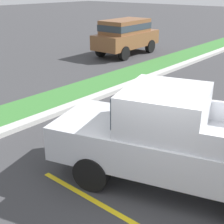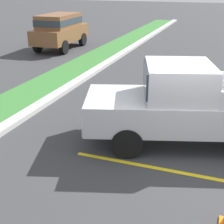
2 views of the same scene
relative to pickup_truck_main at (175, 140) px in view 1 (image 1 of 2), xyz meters
name	(u,v)px [view 1 (image 1 of 2)]	position (x,y,z in m)	size (l,w,h in m)	color
ground_plane	(158,199)	(-0.67, -0.07, -1.04)	(120.00, 120.00, 0.00)	#38383A
parking_line_near	(131,221)	(-1.53, -0.05, -1.04)	(0.12, 4.80, 0.01)	yellow
parking_line_far	(205,155)	(1.57, -0.05, -1.04)	(0.12, 4.80, 0.01)	yellow
curb_strip	(14,128)	(-0.67, 4.93, -0.97)	(56.00, 0.40, 0.15)	#B2B2AD
pickup_truck_main	(175,140)	(0.00, 0.00, 0.00)	(3.35, 5.54, 2.10)	black
suv_distant	(126,34)	(9.99, 9.04, 0.20)	(4.67, 2.10, 2.10)	black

